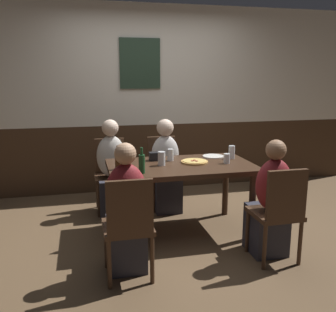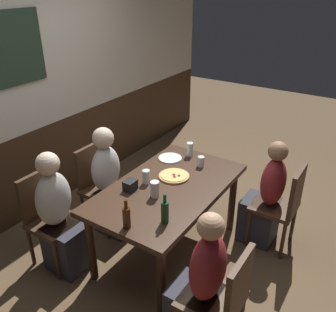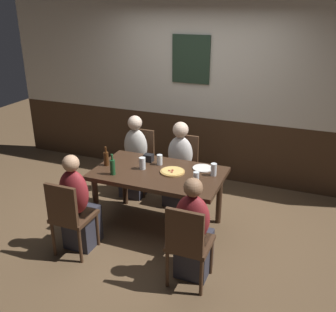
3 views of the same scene
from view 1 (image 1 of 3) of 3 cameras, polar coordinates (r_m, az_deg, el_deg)
ground_plane at (r=4.12m, az=1.90°, el=-11.33°), size 12.00×12.00×0.00m
wall_back at (r=5.39m, az=-2.63°, el=8.59°), size 6.40×0.13×2.60m
dining_table at (r=3.90m, az=1.97°, el=-2.53°), size 1.50×0.88×0.74m
chair_mid_far at (r=4.75m, az=-0.74°, el=-1.78°), size 0.40×0.40×0.88m
chair_left_near at (r=3.03m, az=-6.02°, el=-10.12°), size 0.40×0.40×0.88m
chair_left_far at (r=4.65m, az=-8.71°, el=-2.21°), size 0.40×0.40×0.88m
chair_right_near at (r=3.44m, az=16.58°, el=-7.83°), size 0.40×0.40×0.88m
person_mid_far at (r=4.60m, az=-0.30°, el=-2.47°), size 0.34×0.37×1.13m
person_left_near at (r=3.19m, az=-6.39°, el=-9.46°), size 0.34×0.37×1.12m
person_left_far at (r=4.50m, az=-8.54°, el=-2.90°), size 0.34×0.37×1.14m
person_right_near at (r=3.59m, az=15.24°, el=-7.57°), size 0.34×0.37×1.10m
pizza at (r=3.96m, az=4.06°, el=-0.86°), size 0.28×0.28×0.03m
beer_glass_tall at (r=4.20m, az=9.68°, el=0.48°), size 0.07×0.07×0.14m
tumbler_short at (r=3.96m, az=8.94°, el=-0.46°), size 0.07×0.07×0.10m
beer_glass_half at (r=4.04m, az=0.37°, el=0.05°), size 0.07×0.07×0.13m
pint_glass_amber at (r=3.82m, az=-1.00°, el=-0.45°), size 0.08×0.08×0.14m
beer_bottle_green at (r=3.52m, az=-4.02°, el=-1.11°), size 0.06×0.06×0.25m
beer_bottle_brown at (r=3.69m, az=-7.62°, el=-0.63°), size 0.06×0.06×0.24m
plate_white_large at (r=4.27m, az=6.89°, el=-0.03°), size 0.24×0.24×0.01m
condiment_caddy at (r=4.05m, az=-2.11°, el=-0.05°), size 0.11×0.09×0.09m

